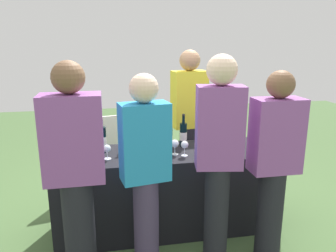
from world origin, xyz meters
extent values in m
plane|color=#476638|center=(0.00, 0.00, 0.00)|extent=(12.00, 12.00, 0.00)
cube|color=black|center=(0.00, 0.00, 0.39)|extent=(2.09, 0.64, 0.78)
cylinder|color=black|center=(-0.79, 0.17, 0.89)|extent=(0.08, 0.08, 0.21)
cylinder|color=black|center=(-0.79, 0.17, 1.03)|extent=(0.03, 0.03, 0.08)
cylinder|color=black|center=(-0.79, 0.17, 1.08)|extent=(0.03, 0.03, 0.02)
cylinder|color=silver|center=(-0.79, 0.17, 0.88)|extent=(0.08, 0.08, 0.07)
cylinder|color=black|center=(-0.60, 0.10, 0.90)|extent=(0.07, 0.07, 0.24)
cylinder|color=black|center=(-0.60, 0.10, 1.06)|extent=(0.03, 0.03, 0.07)
cylinder|color=gold|center=(-0.60, 0.10, 1.10)|extent=(0.03, 0.03, 0.02)
cylinder|color=silver|center=(-0.60, 0.10, 0.89)|extent=(0.07, 0.07, 0.08)
cylinder|color=black|center=(-0.35, 0.16, 0.89)|extent=(0.08, 0.08, 0.22)
cylinder|color=black|center=(-0.35, 0.16, 1.04)|extent=(0.03, 0.03, 0.09)
cylinder|color=black|center=(-0.35, 0.16, 1.10)|extent=(0.03, 0.03, 0.02)
cylinder|color=silver|center=(-0.35, 0.16, 0.88)|extent=(0.08, 0.08, 0.08)
cylinder|color=black|center=(-0.12, 0.14, 0.90)|extent=(0.08, 0.08, 0.24)
cylinder|color=black|center=(-0.12, 0.14, 1.05)|extent=(0.03, 0.03, 0.08)
cylinder|color=gold|center=(-0.12, 0.14, 1.10)|extent=(0.03, 0.03, 0.02)
cylinder|color=silver|center=(-0.12, 0.14, 0.89)|extent=(0.08, 0.08, 0.08)
cylinder|color=black|center=(0.02, 0.08, 0.89)|extent=(0.07, 0.07, 0.22)
cylinder|color=black|center=(0.02, 0.08, 1.04)|extent=(0.02, 0.02, 0.08)
cylinder|color=maroon|center=(0.02, 0.08, 1.08)|extent=(0.03, 0.03, 0.02)
cylinder|color=silver|center=(0.02, 0.08, 0.88)|extent=(0.07, 0.07, 0.08)
cylinder|color=black|center=(0.18, 0.14, 0.90)|extent=(0.07, 0.07, 0.23)
cylinder|color=black|center=(0.18, 0.14, 1.05)|extent=(0.03, 0.03, 0.08)
cylinder|color=black|center=(0.18, 0.14, 1.10)|extent=(0.03, 0.03, 0.02)
cylinder|color=silver|center=(0.18, 0.14, 0.88)|extent=(0.07, 0.07, 0.08)
cylinder|color=black|center=(0.57, 0.08, 0.90)|extent=(0.07, 0.07, 0.24)
cylinder|color=black|center=(0.57, 0.08, 1.05)|extent=(0.03, 0.03, 0.07)
cylinder|color=black|center=(0.57, 0.08, 1.10)|extent=(0.03, 0.03, 0.02)
cylinder|color=silver|center=(0.57, 0.08, 0.89)|extent=(0.07, 0.07, 0.08)
cylinder|color=black|center=(0.73, 0.14, 0.88)|extent=(0.08, 0.08, 0.21)
cylinder|color=black|center=(0.73, 0.14, 1.03)|extent=(0.03, 0.03, 0.07)
cylinder|color=maroon|center=(0.73, 0.14, 1.07)|extent=(0.03, 0.03, 0.02)
cylinder|color=silver|center=(0.73, 0.14, 0.87)|extent=(0.08, 0.08, 0.07)
cylinder|color=silver|center=(-0.56, -0.10, 0.78)|extent=(0.07, 0.07, 0.00)
cylinder|color=silver|center=(-0.56, -0.10, 0.81)|extent=(0.01, 0.01, 0.06)
sphere|color=silver|center=(-0.56, -0.10, 0.88)|extent=(0.07, 0.07, 0.07)
cylinder|color=silver|center=(-0.29, -0.13, 0.78)|extent=(0.07, 0.07, 0.00)
cylinder|color=silver|center=(-0.29, -0.13, 0.82)|extent=(0.01, 0.01, 0.07)
sphere|color=silver|center=(-0.29, -0.13, 0.88)|extent=(0.07, 0.07, 0.07)
cylinder|color=silver|center=(-0.07, -0.11, 0.78)|extent=(0.06, 0.06, 0.00)
cylinder|color=silver|center=(-0.07, -0.11, 0.82)|extent=(0.01, 0.01, 0.08)
sphere|color=silver|center=(-0.07, -0.11, 0.89)|extent=(0.07, 0.07, 0.07)
cylinder|color=silver|center=(0.05, -0.09, 0.78)|extent=(0.06, 0.06, 0.00)
cylinder|color=silver|center=(0.05, -0.09, 0.82)|extent=(0.01, 0.01, 0.07)
sphere|color=silver|center=(0.05, -0.09, 0.88)|extent=(0.07, 0.07, 0.07)
sphere|color=#590C19|center=(0.05, -0.09, 0.87)|extent=(0.04, 0.04, 0.04)
cylinder|color=silver|center=(0.13, -0.14, 0.78)|extent=(0.06, 0.06, 0.00)
cylinder|color=silver|center=(0.13, -0.14, 0.82)|extent=(0.01, 0.01, 0.07)
sphere|color=silver|center=(0.13, -0.14, 0.89)|extent=(0.07, 0.07, 0.07)
sphere|color=#590C19|center=(0.13, -0.14, 0.87)|extent=(0.04, 0.04, 0.04)
cylinder|color=silver|center=(0.53, -0.17, 0.78)|extent=(0.06, 0.06, 0.00)
cylinder|color=silver|center=(0.53, -0.17, 0.82)|extent=(0.01, 0.01, 0.08)
sphere|color=silver|center=(0.53, -0.17, 0.89)|extent=(0.07, 0.07, 0.07)
sphere|color=#590C19|center=(0.53, -0.17, 0.88)|extent=(0.04, 0.04, 0.04)
cylinder|color=black|center=(0.36, 0.64, 0.42)|extent=(0.21, 0.21, 0.84)
cube|color=yellow|center=(0.36, 0.64, 1.16)|extent=(0.40, 0.26, 0.63)
sphere|color=tan|center=(0.36, 0.64, 1.59)|extent=(0.23, 0.23, 0.23)
cylinder|color=black|center=(-0.79, -0.63, 0.41)|extent=(0.23, 0.23, 0.83)
cube|color=#8C4C99|center=(-0.79, -0.63, 1.14)|extent=(0.42, 0.23, 0.62)
sphere|color=brown|center=(-0.79, -0.63, 1.56)|extent=(0.22, 0.22, 0.22)
cylinder|color=#3F3351|center=(-0.28, -0.60, 0.39)|extent=(0.20, 0.20, 0.78)
cube|color=#268CCC|center=(-0.28, -0.60, 1.07)|extent=(0.38, 0.25, 0.59)
sphere|color=beige|center=(-0.28, -0.60, 1.47)|extent=(0.21, 0.21, 0.21)
cylinder|color=black|center=(0.28, -0.61, 0.42)|extent=(0.19, 0.19, 0.84)
cube|color=#8C4C99|center=(0.28, -0.61, 1.16)|extent=(0.38, 0.25, 0.63)
sphere|color=beige|center=(0.28, -0.61, 1.59)|extent=(0.23, 0.23, 0.23)
cylinder|color=black|center=(0.74, -0.63, 0.39)|extent=(0.21, 0.21, 0.78)
cube|color=#8C4C99|center=(0.74, -0.63, 1.08)|extent=(0.39, 0.21, 0.59)
sphere|color=brown|center=(0.74, -0.63, 1.48)|extent=(0.21, 0.21, 0.21)
cube|color=white|center=(-0.72, 0.99, 0.46)|extent=(0.56, 0.15, 0.91)
camera|label=1|loc=(-0.53, -2.89, 1.80)|focal=35.29mm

